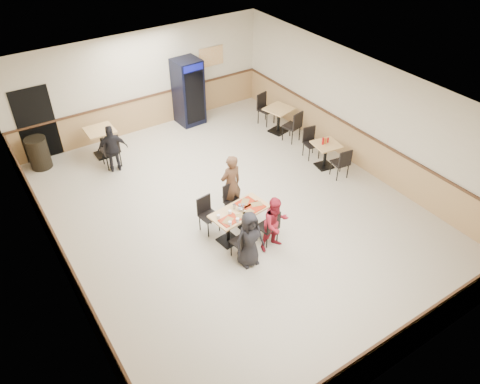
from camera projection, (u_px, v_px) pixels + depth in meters
ground at (233, 212)px, 11.30m from camera, size 10.00×10.00×0.00m
room_shell at (237, 128)px, 13.44m from camera, size 10.00×10.00×10.00m
main_table at (240, 219)px, 10.37m from camera, size 1.38×0.81×0.70m
main_chairs at (238, 220)px, 10.35m from camera, size 1.34×1.67×0.89m
diner_woman_left at (249, 239)px, 9.55m from camera, size 0.67×0.46×1.32m
diner_woman_right at (275, 224)px, 9.94m from camera, size 0.64×0.50×1.31m
diner_man_opposite at (231, 184)px, 10.88m from camera, size 0.59×0.41×1.55m
lone_diner at (113, 149)px, 12.35m from camera, size 0.85×0.52×1.34m
tabletop_clutter at (241, 211)px, 10.19m from camera, size 1.15×0.66×0.12m
side_table_near at (326, 152)px, 12.61m from camera, size 0.76×0.76×0.71m
side_table_near_chair_south at (340, 162)px, 12.24m from camera, size 0.48×0.48×0.90m
side_table_near_chair_north at (312, 143)px, 13.00m from camera, size 0.48×0.48×0.90m
side_table_far at (279, 116)px, 14.13m from camera, size 0.88×0.88×0.79m
side_table_far_chair_south at (292, 125)px, 13.72m from camera, size 0.56×0.56×1.00m
side_table_far_chair_north at (266, 109)px, 14.56m from camera, size 0.56×0.56×1.00m
condiment_caddy at (325, 141)px, 12.43m from camera, size 0.23×0.06×0.20m
back_table at (101, 138)px, 13.04m from camera, size 0.77×0.77×0.82m
back_table_chair_lone at (110, 149)px, 12.62m from camera, size 0.49×0.49×1.03m
pepsi_cooler at (188, 92)px, 14.34m from camera, size 0.81×0.82×2.05m
trash_bin at (39, 153)px, 12.61m from camera, size 0.56×0.56×0.88m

